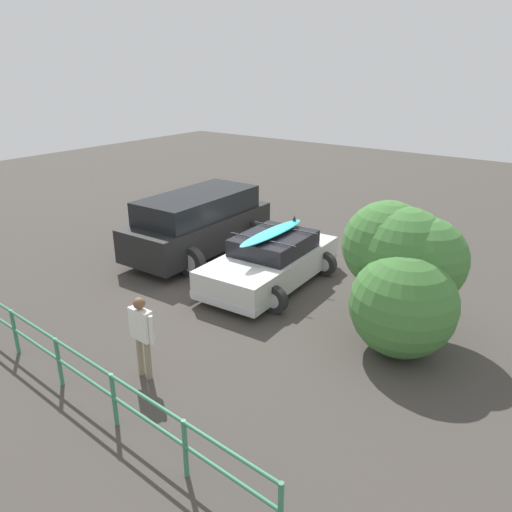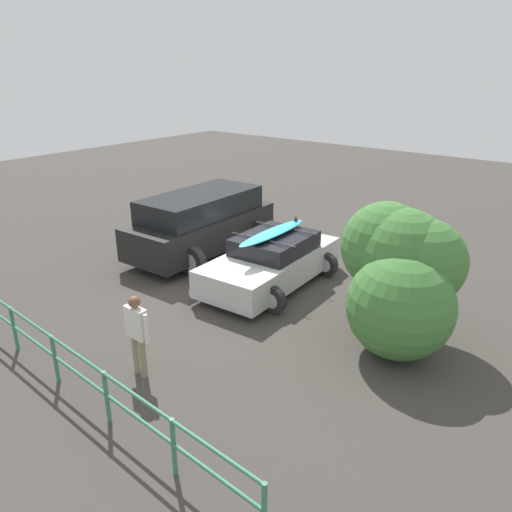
{
  "view_description": "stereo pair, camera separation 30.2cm",
  "coord_description": "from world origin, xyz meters",
  "px_view_note": "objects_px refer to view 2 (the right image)",
  "views": [
    {
      "loc": [
        -7.01,
        9.12,
        5.29
      ],
      "look_at": [
        -0.34,
        0.19,
        0.95
      ],
      "focal_mm": 35.0,
      "sensor_mm": 36.0,
      "label": 1
    },
    {
      "loc": [
        -7.25,
        8.94,
        5.29
      ],
      "look_at": [
        -0.34,
        0.19,
        0.95
      ],
      "focal_mm": 35.0,
      "sensor_mm": 36.0,
      "label": 2
    }
  ],
  "objects_px": {
    "sedan_car": "(272,261)",
    "person_bystander": "(137,329)",
    "suv_car": "(202,222)",
    "bush_near_left": "(402,270)"
  },
  "relations": [
    {
      "from": "sedan_car",
      "to": "person_bystander",
      "type": "height_order",
      "value": "person_bystander"
    },
    {
      "from": "sedan_car",
      "to": "bush_near_left",
      "type": "distance_m",
      "value": 3.73
    },
    {
      "from": "person_bystander",
      "to": "bush_near_left",
      "type": "relative_size",
      "value": 0.57
    },
    {
      "from": "person_bystander",
      "to": "sedan_car",
      "type": "bearing_deg",
      "value": -83.54
    },
    {
      "from": "suv_car",
      "to": "bush_near_left",
      "type": "height_order",
      "value": "bush_near_left"
    },
    {
      "from": "sedan_car",
      "to": "bush_near_left",
      "type": "bearing_deg",
      "value": 171.06
    },
    {
      "from": "sedan_car",
      "to": "suv_car",
      "type": "height_order",
      "value": "suv_car"
    },
    {
      "from": "sedan_car",
      "to": "person_bystander",
      "type": "xyz_separation_m",
      "value": [
        -0.53,
        4.66,
        0.32
      ]
    },
    {
      "from": "bush_near_left",
      "to": "person_bystander",
      "type": "bearing_deg",
      "value": 53.31
    },
    {
      "from": "sedan_car",
      "to": "bush_near_left",
      "type": "xyz_separation_m",
      "value": [
        -3.58,
        0.56,
        0.89
      ]
    }
  ]
}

